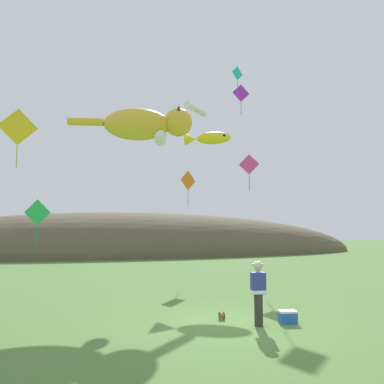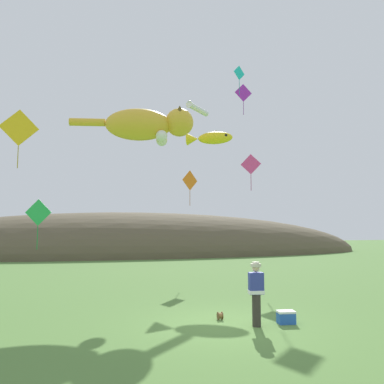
% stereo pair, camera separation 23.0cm
% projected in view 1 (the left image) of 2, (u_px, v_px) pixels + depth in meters
% --- Properties ---
extents(ground_plane, '(120.00, 120.00, 0.00)m').
position_uv_depth(ground_plane, '(229.00, 325.00, 10.58)').
color(ground_plane, '#517A38').
extents(distant_hill_ridge, '(52.30, 15.48, 8.65)m').
position_uv_depth(distant_hill_ridge, '(128.00, 254.00, 39.01)').
color(distant_hill_ridge, brown).
rests_on(distant_hill_ridge, ground).
extents(festival_attendant, '(0.45, 0.32, 1.77)m').
position_uv_depth(festival_attendant, '(258.00, 291.00, 10.51)').
color(festival_attendant, '#332D28').
rests_on(festival_attendant, ground).
extents(kite_spool, '(0.14, 0.23, 0.23)m').
position_uv_depth(kite_spool, '(222.00, 316.00, 11.17)').
color(kite_spool, olive).
rests_on(kite_spool, ground).
extents(picnic_cooler, '(0.53, 0.39, 0.36)m').
position_uv_depth(picnic_cooler, '(288.00, 317.00, 10.76)').
color(picnic_cooler, blue).
rests_on(picnic_cooler, ground).
extents(kite_giant_cat, '(6.24, 2.35, 1.91)m').
position_uv_depth(kite_giant_cat, '(146.00, 125.00, 19.16)').
color(kite_giant_cat, gold).
extents(kite_fish_windsock, '(2.73, 1.85, 0.83)m').
position_uv_depth(kite_fish_windsock, '(208.00, 138.00, 21.74)').
color(kite_fish_windsock, yellow).
extents(kite_tube_streamer, '(1.86, 1.87, 0.44)m').
position_uv_depth(kite_tube_streamer, '(196.00, 109.00, 23.52)').
color(kite_tube_streamer, white).
extents(kite_diamond_pink, '(0.97, 0.63, 2.04)m').
position_uv_depth(kite_diamond_pink, '(249.00, 165.00, 20.79)').
color(kite_diamond_pink, '#E53F8C').
extents(kite_diamond_green, '(0.99, 0.30, 1.93)m').
position_uv_depth(kite_diamond_green, '(37.00, 213.00, 14.25)').
color(kite_diamond_green, green).
extents(kite_diamond_orange, '(1.04, 0.59, 2.09)m').
position_uv_depth(kite_diamond_orange, '(188.00, 181.00, 21.81)').
color(kite_diamond_orange, orange).
extents(kite_diamond_teal, '(0.83, 0.36, 1.79)m').
position_uv_depth(kite_diamond_teal, '(237.00, 74.00, 22.33)').
color(kite_diamond_teal, '#19BFBF').
extents(kite_diamond_gold, '(1.47, 0.23, 2.38)m').
position_uv_depth(kite_diamond_gold, '(18.00, 127.00, 14.80)').
color(kite_diamond_gold, yellow).
extents(kite_diamond_violet, '(1.23, 0.03, 2.13)m').
position_uv_depth(kite_diamond_violet, '(241.00, 93.00, 25.30)').
color(kite_diamond_violet, purple).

